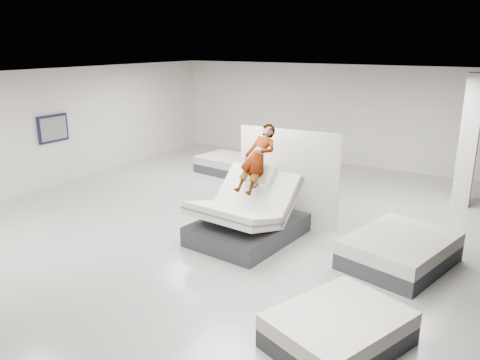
{
  "coord_description": "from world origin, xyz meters",
  "views": [
    {
      "loc": [
        5.0,
        -7.68,
        3.87
      ],
      "look_at": [
        -0.03,
        0.63,
        1.0
      ],
      "focal_mm": 35.0,
      "sensor_mm": 36.0,
      "label": 1
    }
  ],
  "objects_px": {
    "column": "(469,141)",
    "flat_bed_right_near": "(338,330)",
    "hero_bed": "(247,218)",
    "flat_bed_left_far": "(230,165)",
    "person": "(257,172)",
    "flat_bed_right_far": "(400,251)",
    "divider_panel": "(288,177)",
    "remote": "(256,186)",
    "wall_poster": "(53,128)"
  },
  "relations": [
    {
      "from": "remote",
      "to": "person",
      "type": "bearing_deg",
      "value": 122.15
    },
    {
      "from": "flat_bed_left_far",
      "to": "column",
      "type": "xyz_separation_m",
      "value": [
        6.49,
        0.42,
        1.35
      ]
    },
    {
      "from": "column",
      "to": "flat_bed_left_far",
      "type": "bearing_deg",
      "value": -176.32
    },
    {
      "from": "flat_bed_right_far",
      "to": "divider_panel",
      "type": "bearing_deg",
      "value": 161.6
    },
    {
      "from": "flat_bed_right_far",
      "to": "remote",
      "type": "bearing_deg",
      "value": -170.32
    },
    {
      "from": "flat_bed_left_far",
      "to": "divider_panel",
      "type": "bearing_deg",
      "value": -40.41
    },
    {
      "from": "remote",
      "to": "divider_panel",
      "type": "relative_size",
      "value": 0.06
    },
    {
      "from": "person",
      "to": "wall_poster",
      "type": "distance_m",
      "value": 6.52
    },
    {
      "from": "flat_bed_left_far",
      "to": "column",
      "type": "relative_size",
      "value": 0.61
    },
    {
      "from": "hero_bed",
      "to": "remote",
      "type": "xyz_separation_m",
      "value": [
        0.22,
        -0.04,
        0.73
      ]
    },
    {
      "from": "flat_bed_left_far",
      "to": "column",
      "type": "bearing_deg",
      "value": 3.68
    },
    {
      "from": "hero_bed",
      "to": "divider_panel",
      "type": "xyz_separation_m",
      "value": [
        0.27,
        1.31,
        0.59
      ]
    },
    {
      "from": "hero_bed",
      "to": "flat_bed_left_far",
      "type": "xyz_separation_m",
      "value": [
        -3.03,
        4.12,
        -0.2
      ]
    },
    {
      "from": "hero_bed",
      "to": "remote",
      "type": "relative_size",
      "value": 17.08
    },
    {
      "from": "hero_bed",
      "to": "divider_panel",
      "type": "relative_size",
      "value": 1.04
    },
    {
      "from": "hero_bed",
      "to": "flat_bed_right_near",
      "type": "distance_m",
      "value": 3.7
    },
    {
      "from": "divider_panel",
      "to": "flat_bed_left_far",
      "type": "relative_size",
      "value": 1.18
    },
    {
      "from": "flat_bed_right_far",
      "to": "column",
      "type": "distance_m",
      "value": 4.35
    },
    {
      "from": "flat_bed_right_far",
      "to": "flat_bed_left_far",
      "type": "bearing_deg",
      "value": 148.22
    },
    {
      "from": "column",
      "to": "wall_poster",
      "type": "height_order",
      "value": "column"
    },
    {
      "from": "flat_bed_right_near",
      "to": "wall_poster",
      "type": "bearing_deg",
      "value": 162.39
    },
    {
      "from": "flat_bed_right_far",
      "to": "wall_poster",
      "type": "distance_m",
      "value": 9.5
    },
    {
      "from": "divider_panel",
      "to": "flat_bed_right_near",
      "type": "height_order",
      "value": "divider_panel"
    },
    {
      "from": "divider_panel",
      "to": "wall_poster",
      "type": "relative_size",
      "value": 2.41
    },
    {
      "from": "remote",
      "to": "flat_bed_right_near",
      "type": "xyz_separation_m",
      "value": [
        2.58,
        -2.37,
        -0.94
      ]
    },
    {
      "from": "flat_bed_right_near",
      "to": "person",
      "type": "bearing_deg",
      "value": 135.29
    },
    {
      "from": "flat_bed_right_near",
      "to": "column",
      "type": "xyz_separation_m",
      "value": [
        0.66,
        6.95,
        1.36
      ]
    },
    {
      "from": "divider_panel",
      "to": "remote",
      "type": "bearing_deg",
      "value": -94.37
    },
    {
      "from": "flat_bed_right_near",
      "to": "remote",
      "type": "bearing_deg",
      "value": 137.46
    },
    {
      "from": "divider_panel",
      "to": "flat_bed_right_far",
      "type": "relative_size",
      "value": 1.0
    },
    {
      "from": "hero_bed",
      "to": "person",
      "type": "bearing_deg",
      "value": 84.43
    },
    {
      "from": "column",
      "to": "flat_bed_right_near",
      "type": "bearing_deg",
      "value": -95.4
    },
    {
      "from": "divider_panel",
      "to": "flat_bed_right_far",
      "type": "height_order",
      "value": "divider_panel"
    },
    {
      "from": "person",
      "to": "flat_bed_right_near",
      "type": "xyz_separation_m",
      "value": [
        2.77,
        -2.74,
        -1.11
      ]
    },
    {
      "from": "flat_bed_right_near",
      "to": "hero_bed",
      "type": "bearing_deg",
      "value": 139.32
    },
    {
      "from": "person",
      "to": "flat_bed_right_near",
      "type": "distance_m",
      "value": 4.05
    },
    {
      "from": "wall_poster",
      "to": "person",
      "type": "bearing_deg",
      "value": -1.79
    },
    {
      "from": "hero_bed",
      "to": "flat_bed_right_far",
      "type": "bearing_deg",
      "value": 8.27
    },
    {
      "from": "column",
      "to": "wall_poster",
      "type": "relative_size",
      "value": 3.37
    },
    {
      "from": "remote",
      "to": "wall_poster",
      "type": "xyz_separation_m",
      "value": [
        -6.69,
        0.57,
        0.42
      ]
    },
    {
      "from": "hero_bed",
      "to": "flat_bed_left_far",
      "type": "bearing_deg",
      "value": 126.36
    },
    {
      "from": "person",
      "to": "flat_bed_right_far",
      "type": "distance_m",
      "value": 3.09
    },
    {
      "from": "hero_bed",
      "to": "flat_bed_left_far",
      "type": "height_order",
      "value": "hero_bed"
    },
    {
      "from": "hero_bed",
      "to": "divider_panel",
      "type": "bearing_deg",
      "value": 78.53
    },
    {
      "from": "flat_bed_right_far",
      "to": "column",
      "type": "xyz_separation_m",
      "value": [
        0.53,
        4.11,
        1.33
      ]
    },
    {
      "from": "column",
      "to": "wall_poster",
      "type": "xyz_separation_m",
      "value": [
        -9.93,
        -4.0,
        0.0
      ]
    },
    {
      "from": "remote",
      "to": "column",
      "type": "distance_m",
      "value": 5.62
    },
    {
      "from": "remote",
      "to": "divider_panel",
      "type": "xyz_separation_m",
      "value": [
        0.05,
        1.35,
        -0.14
      ]
    },
    {
      "from": "hero_bed",
      "to": "person",
      "type": "relative_size",
      "value": 1.55
    },
    {
      "from": "hero_bed",
      "to": "wall_poster",
      "type": "xyz_separation_m",
      "value": [
        -6.48,
        0.54,
        1.15
      ]
    }
  ]
}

